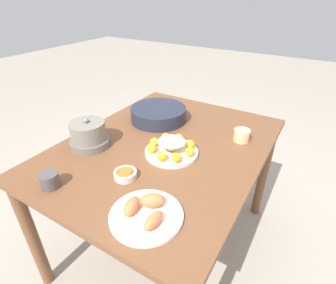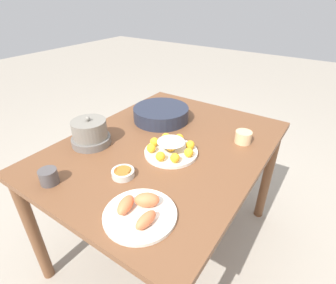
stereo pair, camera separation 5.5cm
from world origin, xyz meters
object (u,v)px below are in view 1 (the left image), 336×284
Objects in this scene: serving_bowl at (158,113)px; warming_pot at (89,135)px; seafood_platter at (146,212)px; dining_table at (165,160)px; cup_far at (50,180)px; cup_near at (242,135)px; cake_plate at (171,149)px; sauce_bowl at (124,174)px.

warming_pot is (-0.43, 0.13, 0.02)m from serving_bowl.
dining_table is at bearing 24.35° from seafood_platter.
cup_near is at bearing -35.37° from cup_far.
cup_near is 0.79m from warming_pot.
cup_near is at bearing -9.68° from seafood_platter.
cake_plate is 0.98× the size of seafood_platter.
dining_table is 0.43m from cup_near.
dining_table is 0.34m from sauce_bowl.
cake_plate reaches higher than seafood_platter.
serving_bowl reaches higher than cup_far.
warming_pot reaches higher than cup_far.
dining_table is at bearing -0.81° from sauce_bowl.
warming_pot reaches higher than serving_bowl.
dining_table is at bearing 52.61° from cake_plate.
warming_pot is at bearing 64.96° from seafood_platter.
seafood_platter reaches higher than cup_near.
cup_far reaches higher than dining_table.
cup_far is at bearing 144.63° from cup_near.
dining_table is 12.73× the size of sauce_bowl.
cake_plate is 0.27m from sauce_bowl.
serving_bowl is at bearing -17.36° from warming_pot.
sauce_bowl is 0.65m from cup_near.
seafood_platter is at bearing -115.04° from warming_pot.
cake_plate is at bearing 140.17° from cup_near.
warming_pot reaches higher than cup_near.
cup_near is at bearing -39.83° from cake_plate.
cake_plate is 0.39m from cup_near.
cake_plate is 2.64× the size of sauce_bowl.
serving_bowl is at bearing 92.28° from cup_near.
seafood_platter is at bearing 170.32° from cup_near.
seafood_platter reaches higher than cup_far.
cup_near is at bearing -87.72° from serving_bowl.
cup_far is at bearing -162.43° from warming_pot.
cup_near is at bearing -52.85° from dining_table.
dining_table is at bearing 127.15° from cup_near.
warming_pot reaches higher than sauce_bowl.
cake_plate is 0.38m from serving_bowl.
serving_bowl is 1.26× the size of seafood_platter.
cup_near is (0.56, -0.33, 0.02)m from sauce_bowl.
cup_near is 0.94m from cup_far.
cake_plate reaches higher than sauce_bowl.
serving_bowl reaches higher than dining_table.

